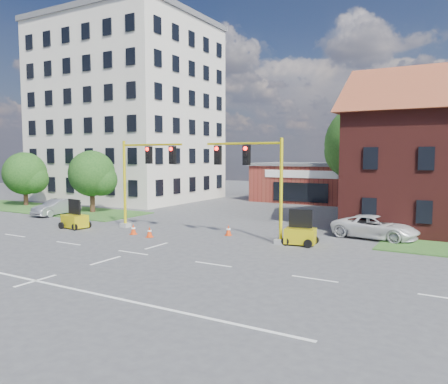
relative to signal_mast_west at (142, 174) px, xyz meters
The scene contains 18 objects.
ground 8.38m from the signal_mast_west, 54.01° to the right, with size 120.00×120.00×0.00m, color #444446.
grass_verge_nw 16.61m from the signal_mast_west, 165.65° to the left, with size 22.00×6.00×0.08m, color #255821.
lane_markings 10.73m from the signal_mast_west, 64.17° to the right, with size 60.00×36.00×0.01m, color white, non-canonical shape.
office_block 23.21m from the signal_mast_west, 134.52° to the left, with size 18.40×15.40×20.60m.
brick_shop 24.44m from the signal_mast_west, 79.71° to the left, with size 12.40×8.40×4.30m.
tree_large 24.00m from the signal_mast_west, 61.85° to the left, with size 8.70×8.29×10.41m.
tree_nw_front 10.50m from the signal_mast_west, 154.11° to the left, with size 4.31×4.10×5.60m.
tree_nw_rear 20.09m from the signal_mast_west, 165.35° to the left, with size 4.53×4.31×5.47m.
signal_mast_west is the anchor object (origin of this frame).
signal_mast_east 8.71m from the signal_mast_west, ahead, with size 5.30×0.60×6.20m.
trailer_west 5.93m from the signal_mast_west, 154.32° to the right, with size 1.90×1.41×1.99m.
trailer_east 11.90m from the signal_mast_west, ahead, with size 1.91×1.44×1.98m.
cone_a 4.78m from the signal_mast_west, 42.62° to the right, with size 0.40×0.40×0.70m.
cone_b 4.12m from the signal_mast_west, 67.95° to the right, with size 0.40×0.40×0.70m.
cone_c 11.47m from the signal_mast_west, ahead, with size 0.40×0.40×0.70m.
cone_d 7.37m from the signal_mast_west, ahead, with size 0.40×0.40×0.70m.
pickup_white 15.82m from the signal_mast_west, 16.89° to the left, with size 2.39×5.19×1.44m, color white.
sedan_silver_front 11.73m from the signal_mast_west, behind, with size 1.49×4.26×1.40m, color #979A9E.
Camera 1 is at (15.58, -17.54, 5.23)m, focal length 35.00 mm.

